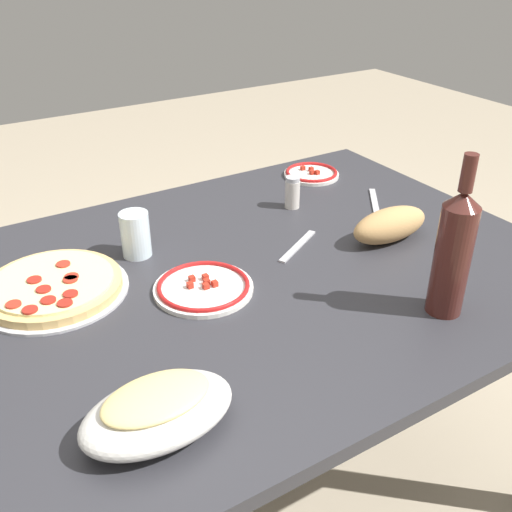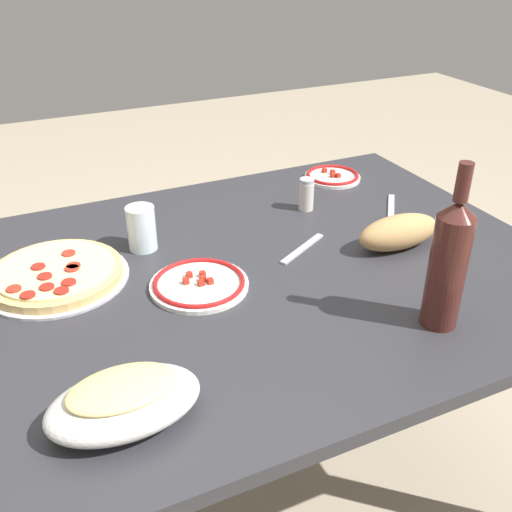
# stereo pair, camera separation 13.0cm
# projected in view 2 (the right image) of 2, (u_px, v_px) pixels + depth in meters

# --- Properties ---
(ground_plane) EXTENTS (8.00, 8.00, 0.00)m
(ground_plane) POSITION_uv_depth(u_px,v_px,m) (256.00, 489.00, 1.68)
(ground_plane) COLOR tan
(ground_plane) RESTS_ON ground
(dining_table) EXTENTS (1.35, 1.02, 0.74)m
(dining_table) POSITION_uv_depth(u_px,v_px,m) (256.00, 307.00, 1.37)
(dining_table) COLOR #2D2D33
(dining_table) RESTS_ON ground
(pepperoni_pizza) EXTENTS (0.31, 0.31, 0.03)m
(pepperoni_pizza) POSITION_uv_depth(u_px,v_px,m) (56.00, 274.00, 1.26)
(pepperoni_pizza) COLOR #B7B7BC
(pepperoni_pizza) RESTS_ON dining_table
(baked_pasta_dish) EXTENTS (0.24, 0.15, 0.08)m
(baked_pasta_dish) POSITION_uv_depth(u_px,v_px,m) (124.00, 400.00, 0.89)
(baked_pasta_dish) COLOR white
(baked_pasta_dish) RESTS_ON dining_table
(wine_bottle) EXTENTS (0.07, 0.07, 0.33)m
(wine_bottle) POSITION_uv_depth(u_px,v_px,m) (448.00, 263.00, 1.07)
(wine_bottle) COLOR #471E19
(wine_bottle) RESTS_ON dining_table
(water_glass) EXTENTS (0.07, 0.07, 0.11)m
(water_glass) POSITION_uv_depth(u_px,v_px,m) (142.00, 228.00, 1.37)
(water_glass) COLOR silver
(water_glass) RESTS_ON dining_table
(side_plate_near) EXTENTS (0.21, 0.21, 0.02)m
(side_plate_near) POSITION_uv_depth(u_px,v_px,m) (199.00, 284.00, 1.24)
(side_plate_near) COLOR white
(side_plate_near) RESTS_ON dining_table
(side_plate_far) EXTENTS (0.17, 0.17, 0.02)m
(side_plate_far) POSITION_uv_depth(u_px,v_px,m) (332.00, 176.00, 1.76)
(side_plate_far) COLOR white
(side_plate_far) RESTS_ON dining_table
(bread_loaf) EXTENTS (0.21, 0.09, 0.08)m
(bread_loaf) POSITION_uv_depth(u_px,v_px,m) (399.00, 232.00, 1.38)
(bread_loaf) COLOR tan
(bread_loaf) RESTS_ON dining_table
(spice_shaker) EXTENTS (0.04, 0.04, 0.09)m
(spice_shaker) POSITION_uv_depth(u_px,v_px,m) (306.00, 194.00, 1.56)
(spice_shaker) COLOR silver
(spice_shaker) RESTS_ON dining_table
(fork_left) EXTENTS (0.16, 0.10, 0.00)m
(fork_left) POSITION_uv_depth(u_px,v_px,m) (302.00, 249.00, 1.39)
(fork_left) COLOR #B7B7BC
(fork_left) RESTS_ON dining_table
(fork_right) EXTENTS (0.11, 0.15, 0.00)m
(fork_right) POSITION_uv_depth(u_px,v_px,m) (391.00, 208.00, 1.58)
(fork_right) COLOR #B7B7BC
(fork_right) RESTS_ON dining_table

